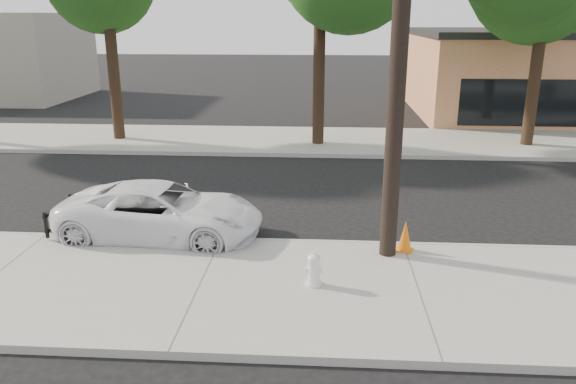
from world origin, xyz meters
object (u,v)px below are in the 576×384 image
at_px(utility_pole, 401,26).
at_px(police_cruiser, 161,212).
at_px(traffic_cone, 405,236).
at_px(fire_hydrant, 314,270).

xyz_separation_m(utility_pole, police_cruiser, (-5.01, 0.90, -4.06)).
bearing_deg(police_cruiser, traffic_cone, -93.72).
height_order(police_cruiser, traffic_cone, police_cruiser).
bearing_deg(fire_hydrant, police_cruiser, 145.22).
bearing_deg(traffic_cone, police_cruiser, 172.59).
bearing_deg(traffic_cone, utility_pole, -151.91).
relative_size(utility_pole, police_cruiser, 1.97).
bearing_deg(traffic_cone, fire_hydrant, -137.63).
xyz_separation_m(utility_pole, traffic_cone, (0.37, 0.20, -4.23)).
height_order(police_cruiser, fire_hydrant, police_cruiser).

